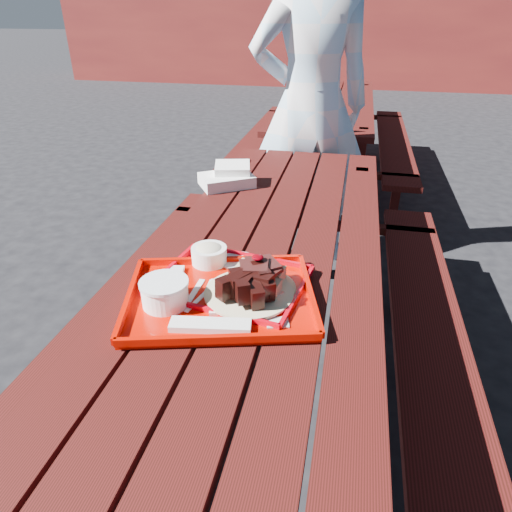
{
  "coord_description": "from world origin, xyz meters",
  "views": [
    {
      "loc": [
        0.25,
        -1.29,
        1.47
      ],
      "look_at": [
        0.0,
        -0.15,
        0.82
      ],
      "focal_mm": 32.0,
      "sensor_mm": 36.0,
      "label": 1
    }
  ],
  "objects_px": {
    "near_tray": "(234,274)",
    "far_tray": "(217,295)",
    "picnic_table_near": "(265,301)",
    "person": "(310,107)",
    "picnic_table_far": "(327,123)"
  },
  "relations": [
    {
      "from": "near_tray",
      "to": "far_tray",
      "type": "xyz_separation_m",
      "value": [
        -0.02,
        -0.11,
        -0.01
      ]
    },
    {
      "from": "picnic_table_near",
      "to": "far_tray",
      "type": "height_order",
      "value": "far_tray"
    },
    {
      "from": "near_tray",
      "to": "person",
      "type": "bearing_deg",
      "value": 88.63
    },
    {
      "from": "picnic_table_far",
      "to": "person",
      "type": "height_order",
      "value": "person"
    },
    {
      "from": "picnic_table_near",
      "to": "person",
      "type": "height_order",
      "value": "person"
    },
    {
      "from": "picnic_table_far",
      "to": "person",
      "type": "bearing_deg",
      "value": -90.73
    },
    {
      "from": "picnic_table_far",
      "to": "person",
      "type": "distance_m",
      "value": 1.46
    },
    {
      "from": "picnic_table_far",
      "to": "far_tray",
      "type": "xyz_separation_m",
      "value": [
        -0.07,
        -3.11,
        0.22
      ]
    },
    {
      "from": "far_tray",
      "to": "person",
      "type": "distance_m",
      "value": 1.71
    },
    {
      "from": "far_tray",
      "to": "picnic_table_near",
      "type": "bearing_deg",
      "value": 76.76
    },
    {
      "from": "picnic_table_near",
      "to": "picnic_table_far",
      "type": "bearing_deg",
      "value": 90.0
    },
    {
      "from": "person",
      "to": "picnic_table_far",
      "type": "bearing_deg",
      "value": -108.28
    },
    {
      "from": "far_tray",
      "to": "person",
      "type": "bearing_deg",
      "value": 88.15
    },
    {
      "from": "picnic_table_near",
      "to": "far_tray",
      "type": "relative_size",
      "value": 4.09
    },
    {
      "from": "near_tray",
      "to": "far_tray",
      "type": "relative_size",
      "value": 0.77
    }
  ]
}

